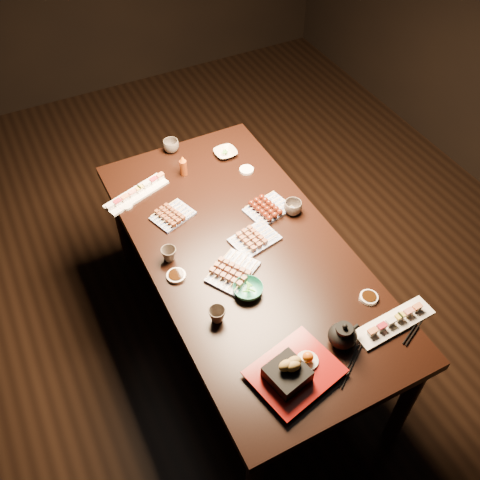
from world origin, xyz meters
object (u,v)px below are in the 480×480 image
sushi_platter_far (136,192)px  yakitori_plate_right (255,236)px  edamame_bowl_green (248,290)px  dining_table (244,297)px  yakitori_plate_left (173,213)px  condiment_bottle (183,165)px  yakitori_plate_center (233,269)px  sushi_platter_near (395,320)px  teapot (343,334)px  teacup_mid_right (293,208)px  teacup_far_left (169,254)px  edamame_bowl_cream (225,153)px  teacup_far_right (171,146)px  teacup_near_left (217,315)px  tempura_tray (296,367)px

sushi_platter_far → yakitori_plate_right: bearing=106.6°
edamame_bowl_green → sushi_platter_far: bearing=105.2°
dining_table → yakitori_plate_left: (-0.22, 0.36, 0.40)m
dining_table → condiment_bottle: 0.77m
yakitori_plate_center → condiment_bottle: bearing=53.8°
sushi_platter_near → condiment_bottle: 1.34m
yakitori_plate_center → teapot: (0.23, -0.52, 0.03)m
teacup_mid_right → teacup_far_left: size_ratio=1.25×
sushi_platter_near → edamame_bowl_cream: sushi_platter_near is taller
edamame_bowl_green → condiment_bottle: 0.86m
edamame_bowl_green → teacup_far_right: size_ratio=1.49×
dining_table → edamame_bowl_green: size_ratio=13.48×
yakitori_plate_right → teacup_near_left: teacup_near_left is taller
sushi_platter_near → edamame_bowl_cream: size_ratio=3.00×
yakitori_plate_left → teapot: (0.34, -0.98, 0.03)m
dining_table → edamame_bowl_green: bearing=-124.1°
sushi_platter_far → edamame_bowl_cream: (0.55, 0.08, -0.01)m
yakitori_plate_right → yakitori_plate_center: bearing=-155.7°
yakitori_plate_right → condiment_bottle: bearing=89.1°
sushi_platter_near → sushi_platter_far: 1.42m
teapot → yakitori_plate_left: bearing=105.5°
teapot → yakitori_plate_right: bearing=90.9°
edamame_bowl_green → yakitori_plate_center: bearing=94.2°
teacup_mid_right → teacup_far_right: 0.82m
teacup_near_left → condiment_bottle: condiment_bottle is taller
sushi_platter_far → edamame_bowl_green: size_ratio=2.68×
yakitori_plate_center → yakitori_plate_left: (-0.10, 0.46, -0.00)m
yakitori_plate_right → edamame_bowl_green: size_ratio=1.62×
dining_table → sushi_platter_far: sushi_platter_far is taller
yakitori_plate_center → tempura_tray: (-0.01, -0.56, 0.03)m
yakitori_plate_left → teacup_far_left: (-0.12, -0.25, 0.01)m
teacup_far_left → yakitori_plate_right: bearing=-10.6°
tempura_tray → teapot: tempura_tray is taller
sushi_platter_far → condiment_bottle: 0.29m
sushi_platter_near → sushi_platter_far: sushi_platter_near is taller
condiment_bottle → teacup_far_right: bearing=85.8°
sushi_platter_far → teacup_far_left: teacup_far_left is taller
teacup_near_left → teacup_far_left: size_ratio=1.02×
sushi_platter_far → edamame_bowl_green: sushi_platter_far is taller
yakitori_plate_center → sushi_platter_far: bearing=76.4°
teacup_mid_right → teapot: teapot is taller
edamame_bowl_cream → teapot: teapot is taller
sushi_platter_far → teacup_near_left: teacup_near_left is taller
yakitori_plate_right → teacup_near_left: bearing=-148.6°
tempura_tray → teacup_mid_right: 0.90m
sushi_platter_far → tempura_tray: tempura_tray is taller
yakitori_plate_center → condiment_bottle: condiment_bottle is taller
teacup_mid_right → edamame_bowl_green: bearing=-141.7°
yakitori_plate_center → tempura_tray: tempura_tray is taller
edamame_bowl_green → sushi_platter_near: bearing=-41.8°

